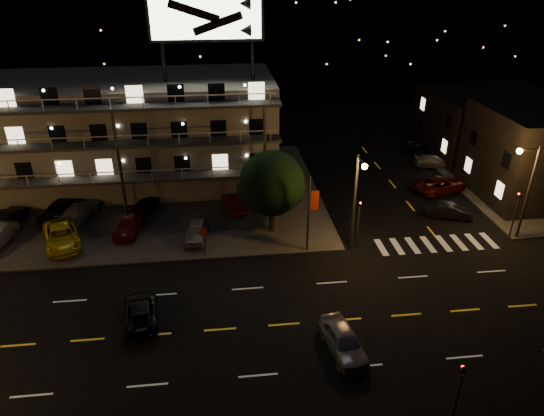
{
  "coord_description": "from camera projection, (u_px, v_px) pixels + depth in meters",
  "views": [
    {
      "loc": [
        -1.5,
        -23.52,
        20.48
      ],
      "look_at": [
        2.18,
        8.0,
        4.17
      ],
      "focal_mm": 32.0,
      "sensor_mm": 36.0,
      "label": 1
    }
  ],
  "objects": [
    {
      "name": "ground",
      "position": [
        252.0,
        327.0,
        30.3
      ],
      "size": [
        140.0,
        140.0,
        0.0
      ],
      "primitive_type": "plane",
      "color": "black",
      "rests_on": "ground"
    },
    {
      "name": "curb_nw",
      "position": [
        90.0,
        198.0,
        46.49
      ],
      "size": [
        44.0,
        24.0,
        0.15
      ],
      "primitive_type": "cube",
      "color": "#31312F",
      "rests_on": "ground"
    },
    {
      "name": "curb_ne",
      "position": [
        521.0,
        177.0,
        51.02
      ],
      "size": [
        16.0,
        24.0,
        0.15
      ],
      "primitive_type": "cube",
      "color": "#31312F",
      "rests_on": "ground"
    },
    {
      "name": "motel",
      "position": [
        132.0,
        131.0,
        47.93
      ],
      "size": [
        28.0,
        13.8,
        18.1
      ],
      "color": "gray",
      "rests_on": "ground"
    },
    {
      "name": "side_bldg_back",
      "position": [
        489.0,
        123.0,
        56.52
      ],
      "size": [
        14.06,
        12.0,
        7.0
      ],
      "color": "black",
      "rests_on": "ground"
    },
    {
      "name": "hill_backdrop",
      "position": [
        186.0,
        16.0,
        85.17
      ],
      "size": [
        120.0,
        25.0,
        24.0
      ],
      "color": "black",
      "rests_on": "ground"
    },
    {
      "name": "streetlight_nc",
      "position": [
        357.0,
        194.0,
        35.92
      ],
      "size": [
        0.44,
        1.92,
        8.0
      ],
      "color": "#2D2D30",
      "rests_on": "ground"
    },
    {
      "name": "streetlight_ne",
      "position": [
        526.0,
        184.0,
        37.64
      ],
      "size": [
        1.92,
        0.44,
        8.0
      ],
      "color": "#2D2D30",
      "rests_on": "ground"
    },
    {
      "name": "signal_nw",
      "position": [
        359.0,
        219.0,
        37.56
      ],
      "size": [
        0.2,
        0.27,
        4.6
      ],
      "color": "#2D2D30",
      "rests_on": "ground"
    },
    {
      "name": "signal_sw",
      "position": [
        458.0,
        391.0,
        22.54
      ],
      "size": [
        0.2,
        0.27,
        4.6
      ],
      "color": "#2D2D30",
      "rests_on": "ground"
    },
    {
      "name": "signal_ne",
      "position": [
        516.0,
        210.0,
        38.9
      ],
      "size": [
        0.27,
        0.2,
        4.6
      ],
      "color": "#2D2D30",
      "rests_on": "ground"
    },
    {
      "name": "banner_north",
      "position": [
        309.0,
        212.0,
        36.68
      ],
      "size": [
        0.83,
        0.16,
        6.4
      ],
      "color": "#2D2D30",
      "rests_on": "ground"
    },
    {
      "name": "stop_sign",
      "position": [
        204.0,
        237.0,
        36.78
      ],
      "size": [
        0.91,
        0.11,
        2.61
      ],
      "color": "#2D2D30",
      "rests_on": "ground"
    },
    {
      "name": "tree",
      "position": [
        271.0,
        185.0,
        39.0
      ],
      "size": [
        5.55,
        5.35,
        6.99
      ],
      "color": "black",
      "rests_on": "curb_nw"
    },
    {
      "name": "lot_car_2",
      "position": [
        62.0,
        236.0,
        38.48
      ],
      "size": [
        4.24,
        6.06,
        1.54
      ],
      "primitive_type": "imported",
      "rotation": [
        0.0,
        0.0,
        0.34
      ],
      "color": "yellow",
      "rests_on": "curb_nw"
    },
    {
      "name": "lot_car_3",
      "position": [
        130.0,
        225.0,
        40.32
      ],
      "size": [
        2.68,
        4.79,
        1.31
      ],
      "primitive_type": "imported",
      "rotation": [
        0.0,
        0.0,
        -0.2
      ],
      "color": "#5B110D",
      "rests_on": "curb_nw"
    },
    {
      "name": "lot_car_4",
      "position": [
        196.0,
        230.0,
        39.35
      ],
      "size": [
        2.11,
        4.38,
        1.44
      ],
      "primitive_type": "imported",
      "rotation": [
        0.0,
        0.0,
        -0.1
      ],
      "color": "gray",
      "rests_on": "curb_nw"
    },
    {
      "name": "lot_car_5",
      "position": [
        8.0,
        217.0,
        41.55
      ],
      "size": [
        2.22,
        4.24,
        1.33
      ],
      "primitive_type": "imported",
      "rotation": [
        0.0,
        0.0,
        2.93
      ],
      "color": "black",
      "rests_on": "curb_nw"
    },
    {
      "name": "lot_car_6",
      "position": [
        62.0,
        209.0,
        42.8
      ],
      "size": [
        3.49,
        5.62,
        1.45
      ],
      "primitive_type": "imported",
      "rotation": [
        0.0,
        0.0,
        2.92
      ],
      "color": "black",
      "rests_on": "curb_nw"
    },
    {
      "name": "lot_car_7",
      "position": [
        80.0,
        211.0,
        42.42
      ],
      "size": [
        3.28,
        5.31,
        1.44
      ],
      "primitive_type": "imported",
      "rotation": [
        0.0,
        0.0,
        2.87
      ],
      "color": "gray",
      "rests_on": "curb_nw"
    },
    {
      "name": "lot_car_8",
      "position": [
        146.0,
        204.0,
        43.78
      ],
      "size": [
        2.43,
        3.86,
        1.22
      ],
      "primitive_type": "imported",
      "rotation": [
        0.0,
        0.0,
        2.84
      ],
      "color": "black",
      "rests_on": "curb_nw"
    },
    {
      "name": "lot_car_9",
      "position": [
        234.0,
        203.0,
        43.93
      ],
      "size": [
        2.23,
        4.19,
        1.31
      ],
      "primitive_type": "imported",
      "rotation": [
        0.0,
        0.0,
        3.36
      ],
      "color": "#5B110D",
      "rests_on": "curb_nw"
    },
    {
      "name": "side_car_0",
      "position": [
        449.0,
        211.0,
        42.87
      ],
      "size": [
        4.25,
        2.56,
        1.32
      ],
      "primitive_type": "imported",
      "rotation": [
        0.0,
        0.0,
        1.26
      ],
      "color": "black",
      "rests_on": "ground"
    },
    {
      "name": "side_car_1",
      "position": [
        441.0,
        185.0,
        47.63
      ],
      "size": [
        6.03,
        4.25,
        1.53
      ],
      "primitive_type": "imported",
      "rotation": [
        0.0,
        0.0,
        1.92
      ],
      "color": "#5B110D",
      "rests_on": "ground"
    },
    {
      "name": "side_car_2",
      "position": [
        434.0,
        161.0,
        53.52
      ],
      "size": [
        4.48,
        2.46,
        1.23
      ],
      "primitive_type": "imported",
      "rotation": [
        0.0,
        0.0,
        1.39
      ],
      "color": "gray",
      "rests_on": "ground"
    },
    {
      "name": "side_car_3",
      "position": [
        421.0,
        148.0,
        57.28
      ],
      "size": [
        4.06,
        2.94,
        1.28
      ],
      "primitive_type": "imported",
      "rotation": [
        0.0,
        0.0,
        1.14
      ],
      "color": "black",
      "rests_on": "ground"
    },
    {
      "name": "road_car_east",
      "position": [
        343.0,
        341.0,
        28.12
      ],
      "size": [
        2.4,
        4.66,
        1.52
      ],
      "primitive_type": "imported",
      "rotation": [
        0.0,
        0.0,
        0.14
      ],
      "color": "gray",
      "rests_on": "ground"
    },
    {
      "name": "road_car_west",
      "position": [
        141.0,
        311.0,
        30.72
      ],
      "size": [
        2.67,
        4.72,
        1.24
      ],
      "primitive_type": "imported",
      "rotation": [
        0.0,
        0.0,
        3.28
      ],
      "color": "black",
      "rests_on": "ground"
    }
  ]
}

